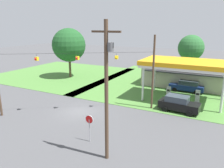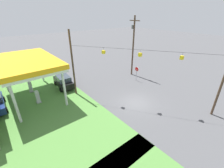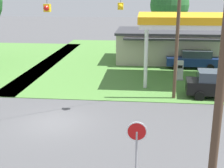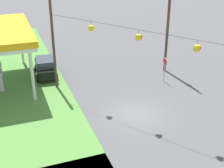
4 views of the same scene
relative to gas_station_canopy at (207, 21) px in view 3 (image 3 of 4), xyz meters
The scene contains 10 objects.
ground_plane 15.02m from the gas_station_canopy, 135.32° to the right, with size 160.00×160.00×0.00m, color #4C4C4F.
grass_verge_station_corner 9.66m from the gas_station_canopy, 76.02° to the left, with size 36.00×28.00×0.04m, color #4C7F38.
gas_station_canopy is the anchor object (origin of this frame).
gas_station_store 8.68m from the gas_station_canopy, 91.49° to the left, with size 15.45×7.36×3.32m.
fuel_pump_near 4.61m from the gas_station_canopy, behind, with size 0.71×0.56×1.68m.
car_at_pumps_front 6.00m from the gas_station_canopy, 85.80° to the right, with size 4.77×2.37×1.93m.
car_at_pumps_rear 6.02m from the gas_station_canopy, 91.48° to the left, with size 5.13×2.20×1.84m.
stop_sign_roadside 16.39m from the gas_station_canopy, 108.92° to the right, with size 0.80×0.08×2.50m.
signal_span_gantry 14.17m from the gas_station_canopy, 135.30° to the right, with size 14.75×10.24×8.95m.
tree_behind_station 16.90m from the gas_station_canopy, 95.94° to the left, with size 5.13×5.13×8.23m.
Camera 3 is at (5.01, -16.18, 7.19)m, focal length 50.00 mm.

